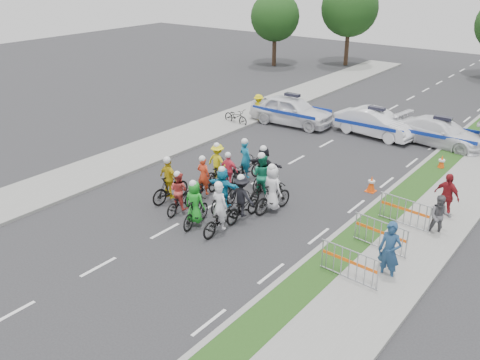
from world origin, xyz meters
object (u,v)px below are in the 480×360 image
Objects in this scene: tree_0 at (275,17)px; tree_3 at (350,8)px; rider_7 at (272,193)px; barrier_0 at (349,266)px; spectator_2 at (446,196)px; parked_bike at (236,117)px; rider_5 at (223,191)px; police_car_1 at (375,123)px; rider_10 at (218,166)px; rider_1 at (195,208)px; barrier_1 at (380,236)px; rider_9 at (229,175)px; barrier_2 at (404,213)px; police_car_2 at (441,133)px; rider_0 at (221,215)px; rider_3 at (170,184)px; rider_11 at (264,171)px; police_car_0 at (292,110)px; rider_8 at (262,182)px; rider_12 at (246,167)px; cone_0 at (371,184)px; spectator_0 at (390,252)px; cone_1 at (442,163)px; rider_2 at (180,197)px; rider_4 at (242,202)px; rider_6 at (204,183)px; spectator_1 at (440,217)px; marshal_hiviz at (259,108)px.

tree_0 is 0.86× the size of tree_3.
rider_7 is 1.00× the size of barrier_0.
spectator_2 reaches higher than parked_bike.
rider_5 is 0.41× the size of police_car_1.
rider_5 reaches higher than rider_10.
rider_1 is 0.91× the size of barrier_1.
rider_9 reaches higher than barrier_2.
police_car_2 is 14.40m from barrier_0.
rider_0 is 1.02× the size of rider_3.
spectator_2 is at bearing -56.25° from tree_3.
spectator_2 is at bearing -168.88° from rider_11.
rider_9 reaches higher than police_car_0.
rider_8 is at bearing -57.25° from tree_0.
barrier_0 is at bearing -145.58° from police_car_0.
rider_11 is 10.88m from police_car_2.
rider_11 is at bearing 145.08° from barrier_0.
police_car_1 is (1.91, 9.22, 0.09)m from rider_12.
parked_bike is at bearing 158.03° from cone_0.
cone_0 is (2.79, 6.55, -0.32)m from rider_0.
spectator_0 is at bearing 162.59° from rider_10.
rider_9 is 0.97× the size of spectator_2.
barrier_0 is 2.86× the size of cone_1.
rider_2 is at bearing -31.96° from rider_1.
police_car_2 reaches higher than barrier_0.
police_car_1 is 20.61m from tree_3.
spectator_2 is at bearing -135.41° from rider_0.
rider_12 is 0.42× the size of police_car_2.
police_car_1 is 10.65m from barrier_2.
rider_3 reaches higher than cone_1.
rider_8 is at bearing -133.84° from cone_0.
spectator_0 is (8.92, -2.80, 0.26)m from rider_10.
barrier_2 is at bearing -146.57° from rider_4.
rider_6 is at bearing -170.23° from police_car_0.
barrier_0 is 2.29m from barrier_1.
rider_8 is 6.99m from spectator_2.
tree_0 is at bearing -45.41° from rider_7.
spectator_2 reaches higher than spectator_1.
spectator_1 is (8.55, 4.00, 0.14)m from rider_2.
rider_0 reaches higher than spectator_0.
cone_1 is at bearing -105.14° from police_car_0.
rider_2 is 3.54m from rider_7.
tree_3 is (-8.62, 27.76, 4.22)m from rider_9.
rider_11 reaches higher than rider_3.
rider_1 is at bearing -61.61° from tree_0.
spectator_2 is (8.25, 5.64, 0.25)m from rider_2.
barrier_0 is (5.03, -1.37, -0.16)m from rider_4.
rider_9 is 7.14m from barrier_1.
rider_0 is 13.56m from police_car_1.
police_car_1 is at bearing 108.60° from police_car_2.
marshal_hiviz is (-12.78, 11.29, -0.15)m from spectator_0.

